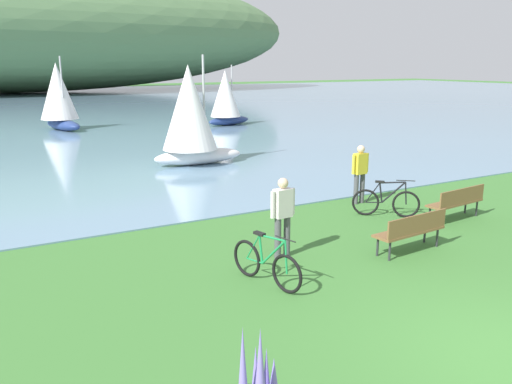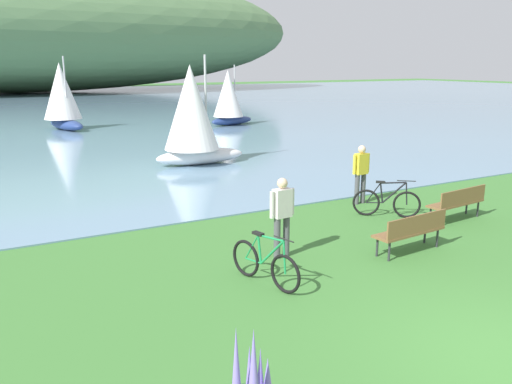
% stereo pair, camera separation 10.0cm
% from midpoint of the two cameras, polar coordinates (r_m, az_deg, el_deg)
% --- Properties ---
extents(bay_water, '(180.00, 80.00, 0.04)m').
position_cam_midpoint_polar(bay_water, '(52.62, -22.50, 8.49)').
color(bay_water, '#6B8EA8').
rests_on(bay_water, ground).
extents(distant_hillside, '(83.13, 28.00, 17.35)m').
position_cam_midpoint_polar(distant_hillside, '(79.75, -25.54, 15.96)').
color(distant_hillside, '#567A4C').
rests_on(distant_hillside, bay_water).
extents(park_bench_near_camera, '(1.83, 0.63, 0.88)m').
position_cam_midpoint_polar(park_bench_near_camera, '(11.73, 16.38, -3.90)').
color(park_bench_near_camera, brown).
rests_on(park_bench_near_camera, ground).
extents(park_bench_further_along, '(1.84, 0.65, 0.88)m').
position_cam_midpoint_polar(park_bench_further_along, '(14.51, 20.88, -0.89)').
color(park_bench_further_along, brown).
rests_on(park_bench_further_along, ground).
extents(bicycle_leaning_near_bench, '(0.49, 1.73, 1.01)m').
position_cam_midpoint_polar(bicycle_leaning_near_bench, '(9.71, 0.83, -7.82)').
color(bicycle_leaning_near_bench, black).
rests_on(bicycle_leaning_near_bench, ground).
extents(bicycle_beside_path, '(1.38, 1.20, 1.01)m').
position_cam_midpoint_polar(bicycle_beside_path, '(14.33, 13.75, -1.06)').
color(bicycle_beside_path, black).
rests_on(bicycle_beside_path, ground).
extents(person_at_shoreline, '(0.61, 0.24, 1.71)m').
position_cam_midpoint_polar(person_at_shoreline, '(15.38, 11.06, 2.32)').
color(person_at_shoreline, '#4C4C51').
rests_on(person_at_shoreline, ground).
extents(person_on_the_grass, '(0.61, 0.25, 1.71)m').
position_cam_midpoint_polar(person_on_the_grass, '(10.87, 2.66, -2.23)').
color(person_on_the_grass, '#4C4C51').
rests_on(person_on_the_grass, ground).
extents(sailboat_nearest_to_shore, '(2.73, 3.85, 4.36)m').
position_cam_midpoint_polar(sailboat_nearest_to_shore, '(34.09, -20.77, 9.78)').
color(sailboat_nearest_to_shore, navy).
rests_on(sailboat_nearest_to_shore, bay_water).
extents(sailboat_mid_bay, '(3.68, 2.26, 4.27)m').
position_cam_midpoint_polar(sailboat_mid_bay, '(20.83, -7.30, 8.41)').
color(sailboat_mid_bay, white).
rests_on(sailboat_mid_bay, bay_water).
extents(sailboat_toward_hillside, '(3.40, 2.35, 3.84)m').
position_cam_midpoint_polar(sailboat_toward_hillside, '(34.35, -3.40, 10.26)').
color(sailboat_toward_hillside, navy).
rests_on(sailboat_toward_hillside, bay_water).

